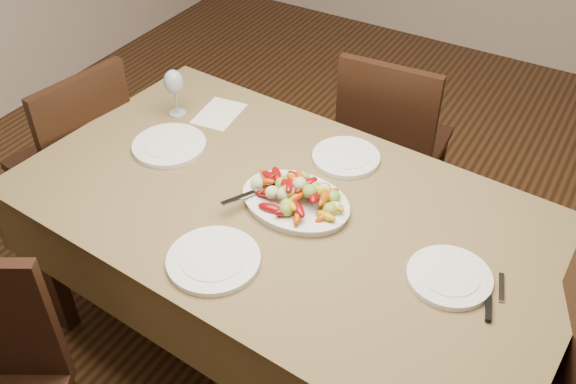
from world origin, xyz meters
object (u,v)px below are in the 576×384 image
(serving_platter, at_px, (296,203))
(plate_near, at_px, (214,260))
(dining_table, at_px, (288,284))
(chair_far, at_px, (395,142))
(plate_far, at_px, (346,157))
(wine_glass, at_px, (175,91))
(plate_left, at_px, (169,146))
(plate_right, at_px, (449,277))
(chair_left, at_px, (71,161))

(serving_platter, relative_size, plate_near, 1.30)
(dining_table, relative_size, serving_platter, 5.04)
(chair_far, distance_m, plate_near, 1.27)
(plate_far, xyz_separation_m, wine_glass, (-0.71, -0.07, 0.09))
(plate_left, bearing_deg, wine_glass, 120.69)
(serving_platter, height_order, plate_right, serving_platter)
(chair_far, distance_m, plate_right, 1.13)
(dining_table, relative_size, plate_left, 6.79)
(plate_near, relative_size, wine_glass, 1.37)
(plate_near, bearing_deg, plate_right, 24.98)
(plate_right, bearing_deg, chair_far, 119.89)
(plate_right, bearing_deg, wine_glass, 166.33)
(plate_left, xyz_separation_m, plate_far, (0.59, 0.27, 0.00))
(chair_left, distance_m, wine_glass, 0.64)
(chair_far, bearing_deg, plate_near, 82.14)
(dining_table, xyz_separation_m, plate_right, (0.57, -0.04, 0.39))
(plate_far, xyz_separation_m, plate_near, (-0.11, -0.66, 0.00))
(dining_table, xyz_separation_m, plate_far, (0.05, 0.33, 0.39))
(plate_right, bearing_deg, serving_platter, 174.27)
(plate_left, xyz_separation_m, plate_right, (1.11, -0.10, 0.00))
(plate_near, bearing_deg, serving_platter, 76.85)
(plate_left, bearing_deg, dining_table, -6.60)
(chair_left, bearing_deg, plate_near, 78.80)
(plate_left, height_order, plate_near, same)
(plate_left, xyz_separation_m, plate_near, (0.48, -0.39, 0.00))
(serving_platter, relative_size, plate_right, 1.48)
(chair_far, bearing_deg, wine_glass, 39.42)
(chair_left, relative_size, serving_platter, 2.60)
(wine_glass, bearing_deg, chair_left, -157.00)
(chair_far, height_order, chair_left, same)
(plate_near, bearing_deg, plate_left, 140.81)
(wine_glass, bearing_deg, plate_near, -44.54)
(chair_far, xyz_separation_m, serving_platter, (-0.00, -0.89, 0.30))
(chair_far, distance_m, chair_left, 1.43)
(chair_left, distance_m, plate_right, 1.72)
(chair_far, relative_size, plate_left, 3.51)
(chair_far, height_order, serving_platter, chair_far)
(dining_table, bearing_deg, wine_glass, 158.61)
(dining_table, distance_m, chair_far, 0.91)
(serving_platter, bearing_deg, wine_glass, 160.31)
(plate_right, relative_size, plate_near, 0.88)
(plate_left, bearing_deg, plate_far, 24.11)
(wine_glass, bearing_deg, dining_table, -21.39)
(dining_table, distance_m, plate_far, 0.51)
(plate_left, bearing_deg, chair_left, -179.81)
(dining_table, height_order, wine_glass, wine_glass)
(serving_platter, bearing_deg, plate_left, 175.17)
(plate_near, bearing_deg, chair_far, 86.15)
(plate_left, relative_size, wine_glass, 1.32)
(serving_platter, xyz_separation_m, wine_glass, (-0.68, 0.24, 0.09))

